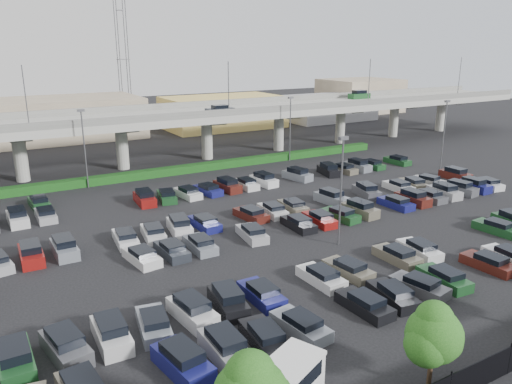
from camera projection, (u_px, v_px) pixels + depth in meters
ground at (291, 220)px, 53.71m from camera, size 280.00×280.00×0.00m
overpass at (176, 119)px, 78.14m from camera, size 150.00×13.00×15.80m
hedge at (197, 168)px, 74.26m from camera, size 66.00×1.60×1.10m
parked_cars at (302, 226)px, 50.11m from camera, size 63.04×41.62×1.67m
light_poles at (248, 164)px, 51.60m from camera, size 66.90×48.38×10.30m
distant_buildings at (180, 113)px, 109.84m from camera, size 138.00×24.00×9.00m
comm_tower at (123, 57)px, 112.54m from camera, size 2.40×2.40×30.00m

